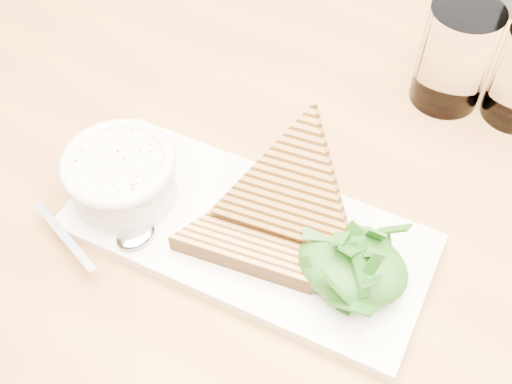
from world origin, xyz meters
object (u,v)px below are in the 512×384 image
at_px(soup_bowl, 123,181).
at_px(glass_near, 455,56).
at_px(platter, 248,233).
at_px(table_top, 319,226).

height_order(soup_bowl, glass_near, glass_near).
bearing_deg(platter, soup_bowl, -174.71).
distance_m(platter, glass_near, 0.31).
distance_m(table_top, platter, 0.08).
relative_size(table_top, soup_bowl, 11.90).
distance_m(soup_bowl, glass_near, 0.39).
bearing_deg(soup_bowl, table_top, 20.11).
xyz_separation_m(table_top, glass_near, (0.07, 0.22, 0.08)).
height_order(table_top, platter, platter).
bearing_deg(platter, table_top, 45.20).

